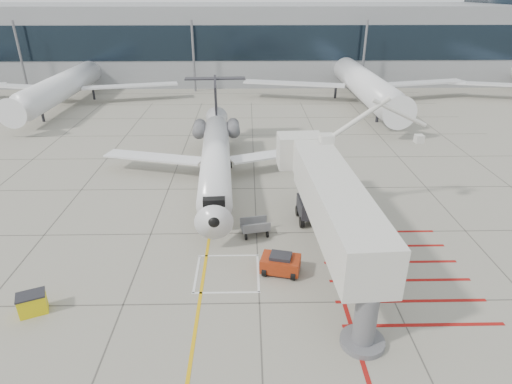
{
  "coord_description": "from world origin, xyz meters",
  "views": [
    {
      "loc": [
        -0.59,
        -23.9,
        16.74
      ],
      "look_at": [
        0.0,
        6.0,
        2.5
      ],
      "focal_mm": 30.0,
      "sensor_mm": 36.0,
      "label": 1
    }
  ],
  "objects_px": {
    "regional_jet": "(215,150)",
    "pushback_tug": "(281,263)",
    "spill_bin": "(32,303)",
    "jet_bridge": "(336,214)"
  },
  "relations": [
    {
      "from": "regional_jet",
      "to": "pushback_tug",
      "type": "height_order",
      "value": "regional_jet"
    },
    {
      "from": "regional_jet",
      "to": "pushback_tug",
      "type": "relative_size",
      "value": 11.7
    },
    {
      "from": "jet_bridge",
      "to": "pushback_tug",
      "type": "height_order",
      "value": "jet_bridge"
    },
    {
      "from": "regional_jet",
      "to": "jet_bridge",
      "type": "height_order",
      "value": "jet_bridge"
    },
    {
      "from": "jet_bridge",
      "to": "regional_jet",
      "type": "bearing_deg",
      "value": 120.82
    },
    {
      "from": "regional_jet",
      "to": "spill_bin",
      "type": "height_order",
      "value": "regional_jet"
    },
    {
      "from": "spill_bin",
      "to": "regional_jet",
      "type": "bearing_deg",
      "value": 37.37
    },
    {
      "from": "pushback_tug",
      "to": "jet_bridge",
      "type": "bearing_deg",
      "value": 22.4
    },
    {
      "from": "regional_jet",
      "to": "spill_bin",
      "type": "bearing_deg",
      "value": -122.65
    },
    {
      "from": "regional_jet",
      "to": "jet_bridge",
      "type": "relative_size",
      "value": 1.45
    }
  ]
}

